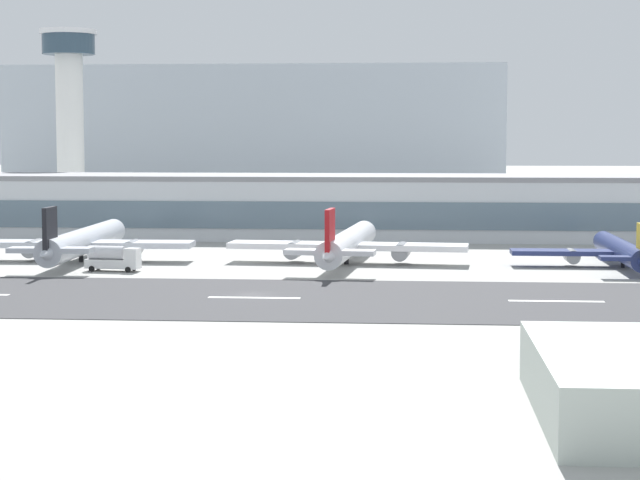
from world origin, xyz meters
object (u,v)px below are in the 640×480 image
at_px(terminal_building, 364,206).
at_px(distant_hotel_block, 258,138).
at_px(control_tower, 70,104).
at_px(service_fuel_truck_1, 113,258).
at_px(airliner_black_tail_gate_0, 81,242).
at_px(airliner_red_tail_gate_1, 347,244).
at_px(airliner_gold_tail_gate_2, 623,252).

height_order(terminal_building, distant_hotel_block, distant_hotel_block).
bearing_deg(control_tower, service_fuel_truck_1, -69.82).
relative_size(airliner_black_tail_gate_0, airliner_red_tail_gate_1, 1.01).
distance_m(terminal_building, service_fuel_truck_1, 73.19).
bearing_deg(control_tower, airliner_black_tail_gate_0, -72.15).
xyz_separation_m(distant_hotel_block, service_fuel_truck_1, (-0.65, -163.40, -18.51)).
relative_size(terminal_building, airliner_black_tail_gate_0, 4.33).
height_order(airliner_black_tail_gate_0, service_fuel_truck_1, airliner_black_tail_gate_0).
bearing_deg(airliner_red_tail_gate_1, distant_hotel_block, 17.72).
distance_m(control_tower, airliner_gold_tail_gate_2, 151.00).
relative_size(distant_hotel_block, airliner_red_tail_gate_1, 2.91).
xyz_separation_m(distant_hotel_block, airliner_gold_tail_gate_2, (79.16, -151.95, -17.96)).
distance_m(airliner_black_tail_gate_0, airliner_red_tail_gate_1, 44.34).
bearing_deg(service_fuel_truck_1, airliner_gold_tail_gate_2, 15.46).
distance_m(terminal_building, airliner_red_tail_gate_1, 50.71).
relative_size(airliner_gold_tail_gate_2, service_fuel_truck_1, 4.44).
xyz_separation_m(control_tower, service_fuel_truck_1, (37.69, -102.57, -26.87)).
distance_m(control_tower, distant_hotel_block, 72.39).
distance_m(airliner_red_tail_gate_1, service_fuel_truck_1, 37.86).
xyz_separation_m(terminal_building, airliner_black_tail_gate_0, (-44.95, -50.79, -3.21)).
bearing_deg(airliner_gold_tail_gate_2, airliner_black_tail_gate_0, 88.99).
distance_m(control_tower, airliner_red_tail_gate_1, 118.66).
distance_m(airliner_black_tail_gate_0, airliner_gold_tail_gate_2, 88.56).
bearing_deg(airliner_black_tail_gate_0, airliner_red_tail_gate_1, -91.52).
height_order(airliner_black_tail_gate_0, airliner_red_tail_gate_1, airliner_black_tail_gate_0).
xyz_separation_m(terminal_building, service_fuel_truck_1, (-36.21, -63.45, -4.46)).
height_order(airliner_gold_tail_gate_2, service_fuel_truck_1, airliner_gold_tail_gate_2).
bearing_deg(terminal_building, airliner_red_tail_gate_1, -90.69).
height_order(control_tower, service_fuel_truck_1, control_tower).
xyz_separation_m(control_tower, distant_hotel_block, (38.34, 60.84, -8.35)).
relative_size(airliner_black_tail_gate_0, airliner_gold_tail_gate_2, 1.27).
bearing_deg(terminal_building, service_fuel_truck_1, -119.71).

